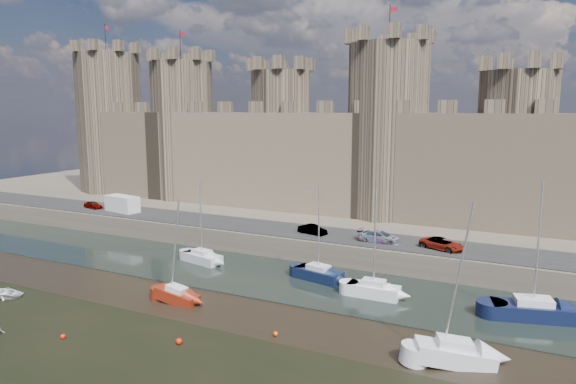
% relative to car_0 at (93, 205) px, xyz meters
% --- Properties ---
extents(water_channel, '(160.00, 12.00, 0.08)m').
position_rel_car_0_xyz_m(water_channel, '(37.65, -9.49, -3.03)').
color(water_channel, black).
rests_on(water_channel, ground).
extents(quay, '(160.00, 60.00, 2.50)m').
position_rel_car_0_xyz_m(quay, '(37.65, 26.51, -1.82)').
color(quay, '#4C443A').
rests_on(quay, ground).
extents(road, '(160.00, 7.00, 0.10)m').
position_rel_car_0_xyz_m(road, '(37.65, 0.51, -0.52)').
color(road, black).
rests_on(road, quay).
extents(castle, '(108.50, 11.00, 29.00)m').
position_rel_car_0_xyz_m(castle, '(37.01, 14.51, 8.60)').
color(castle, '#42382B').
rests_on(castle, quay).
extents(car_0, '(3.54, 1.98, 1.14)m').
position_rel_car_0_xyz_m(car_0, '(0.00, 0.00, 0.00)').
color(car_0, gray).
rests_on(car_0, quay).
extents(car_1, '(3.75, 2.02, 1.17)m').
position_rel_car_0_xyz_m(car_1, '(35.27, -0.27, 0.02)').
color(car_1, gray).
rests_on(car_1, quay).
extents(car_2, '(4.69, 2.07, 1.34)m').
position_rel_car_0_xyz_m(car_2, '(43.31, -0.33, 0.10)').
color(car_2, gray).
rests_on(car_2, quay).
extents(car_3, '(5.01, 3.52, 1.27)m').
position_rel_car_0_xyz_m(car_3, '(49.99, -0.39, 0.07)').
color(car_3, gray).
rests_on(car_3, quay).
extents(van, '(5.66, 3.08, 2.34)m').
position_rel_car_0_xyz_m(van, '(5.71, 0.01, 0.60)').
color(van, silver).
rests_on(van, quay).
extents(sailboat_0, '(5.15, 2.90, 9.09)m').
position_rel_car_0_xyz_m(sailboat_0, '(25.44, -8.51, -2.34)').
color(sailboat_0, beige).
rests_on(sailboat_0, ground).
extents(sailboat_1, '(5.29, 3.01, 9.99)m').
position_rel_car_0_xyz_m(sailboat_1, '(39.43, -8.33, -2.28)').
color(sailboat_1, '#0E1732').
rests_on(sailboat_1, ground).
extents(sailboat_2, '(4.72, 1.87, 10.16)m').
position_rel_car_0_xyz_m(sailboat_2, '(45.73, -10.39, -2.26)').
color(sailboat_2, silver).
rests_on(sailboat_2, ground).
extents(sailboat_3, '(6.83, 4.04, 11.24)m').
position_rel_car_0_xyz_m(sailboat_3, '(58.86, -9.45, -2.22)').
color(sailboat_3, black).
rests_on(sailboat_3, ground).
extents(sailboat_4, '(4.04, 1.60, 9.43)m').
position_rel_car_0_xyz_m(sailboat_4, '(30.38, -19.21, -2.36)').
color(sailboat_4, maroon).
rests_on(sailboat_4, ground).
extents(sailboat_5, '(5.60, 3.82, 11.26)m').
position_rel_car_0_xyz_m(sailboat_5, '(54.23, -20.00, -2.27)').
color(sailboat_5, silver).
rests_on(sailboat_5, ground).
extents(dinghy_6, '(3.95, 3.18, 0.73)m').
position_rel_car_0_xyz_m(dinghy_6, '(15.44, -25.27, -2.70)').
color(dinghy_6, white).
rests_on(dinghy_6, ground).
extents(buoy_0, '(0.40, 0.40, 0.40)m').
position_rel_car_0_xyz_m(buoy_0, '(27.40, -28.92, -2.87)').
color(buoy_0, red).
rests_on(buoy_0, ground).
extents(buoy_1, '(0.49, 0.49, 0.49)m').
position_rel_car_0_xyz_m(buoy_1, '(35.76, -25.82, -2.82)').
color(buoy_1, red).
rests_on(buoy_1, ground).
extents(buoy_3, '(0.39, 0.39, 0.39)m').
position_rel_car_0_xyz_m(buoy_3, '(41.45, -21.49, -2.87)').
color(buoy_3, '#E2400A').
rests_on(buoy_3, ground).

